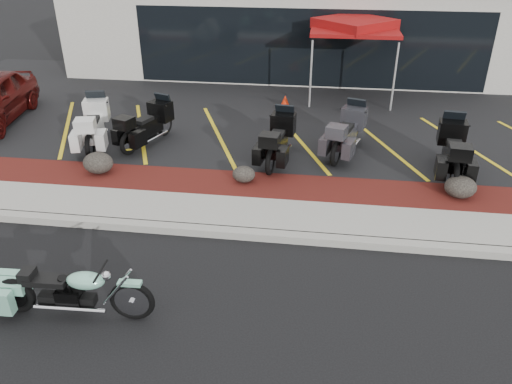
# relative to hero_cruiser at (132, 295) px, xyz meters

# --- Properties ---
(ground) EXTENTS (90.00, 90.00, 0.00)m
(ground) POSITION_rel_hero_cruiser_xyz_m (2.02, 1.53, -0.45)
(ground) COLOR black
(ground) RESTS_ON ground
(curb) EXTENTS (24.00, 0.25, 0.15)m
(curb) POSITION_rel_hero_cruiser_xyz_m (2.02, 2.43, -0.38)
(curb) COLOR gray
(curb) RESTS_ON ground
(sidewalk) EXTENTS (24.00, 1.20, 0.15)m
(sidewalk) POSITION_rel_hero_cruiser_xyz_m (2.02, 3.13, -0.38)
(sidewalk) COLOR gray
(sidewalk) RESTS_ON ground
(mulch_bed) EXTENTS (24.00, 1.20, 0.16)m
(mulch_bed) POSITION_rel_hero_cruiser_xyz_m (2.02, 4.33, -0.37)
(mulch_bed) COLOR #390F0D
(mulch_bed) RESTS_ON ground
(upper_lot) EXTENTS (26.00, 9.60, 0.15)m
(upper_lot) POSITION_rel_hero_cruiser_xyz_m (2.02, 9.73, -0.38)
(upper_lot) COLOR black
(upper_lot) RESTS_ON ground
(dealership_building) EXTENTS (18.00, 8.16, 4.00)m
(dealership_building) POSITION_rel_hero_cruiser_xyz_m (2.02, 16.00, 1.55)
(dealership_building) COLOR #AAA599
(dealership_building) RESTS_ON ground
(boulder_left) EXTENTS (0.70, 0.58, 0.49)m
(boulder_left) POSITION_rel_hero_cruiser_xyz_m (-2.43, 4.42, -0.04)
(boulder_left) COLOR black
(boulder_left) RESTS_ON mulch_bed
(boulder_mid) EXTENTS (0.51, 0.43, 0.36)m
(boulder_mid) POSITION_rel_hero_cruiser_xyz_m (0.97, 4.42, -0.11)
(boulder_mid) COLOR black
(boulder_mid) RESTS_ON mulch_bed
(boulder_right) EXTENTS (0.66, 0.55, 0.47)m
(boulder_right) POSITION_rel_hero_cruiser_xyz_m (5.59, 4.33, -0.06)
(boulder_right) COLOR black
(boulder_right) RESTS_ON mulch_bed
(hero_cruiser) EXTENTS (2.59, 0.76, 0.90)m
(hero_cruiser) POSITION_rel_hero_cruiser_xyz_m (0.00, 0.00, 0.00)
(hero_cruiser) COLOR #7EC5A7
(hero_cruiser) RESTS_ON ground
(touring_white) EXTENTS (1.35, 2.32, 1.27)m
(touring_white) POSITION_rel_hero_cruiser_xyz_m (-3.33, 6.64, 0.33)
(touring_white) COLOR silver
(touring_white) RESTS_ON upper_lot
(touring_black_front) EXTENTS (1.41, 2.17, 1.18)m
(touring_black_front) POSITION_rel_hero_cruiser_xyz_m (-1.61, 6.92, 0.29)
(touring_black_front) COLOR black
(touring_black_front) RESTS_ON upper_lot
(touring_black_mid) EXTENTS (1.04, 2.14, 1.20)m
(touring_black_mid) POSITION_rel_hero_cruiser_xyz_m (1.69, 6.38, 0.30)
(touring_black_mid) COLOR black
(touring_black_mid) RESTS_ON upper_lot
(touring_grey) EXTENTS (1.42, 2.25, 1.22)m
(touring_grey) POSITION_rel_hero_cruiser_xyz_m (3.47, 7.01, 0.31)
(touring_grey) COLOR #2E2E33
(touring_grey) RESTS_ON upper_lot
(touring_black_rear) EXTENTS (1.07, 2.27, 1.27)m
(touring_black_rear) POSITION_rel_hero_cruiser_xyz_m (5.69, 6.22, 0.33)
(touring_black_rear) COLOR black
(touring_black_rear) RESTS_ON upper_lot
(traffic_cone) EXTENTS (0.45, 0.45, 0.40)m
(traffic_cone) POSITION_rel_hero_cruiser_xyz_m (1.45, 9.66, -0.10)
(traffic_cone) COLOR red
(traffic_cone) RESTS_ON upper_lot
(popup_canopy) EXTENTS (3.56, 3.56, 2.51)m
(popup_canopy) POSITION_rel_hero_cruiser_xyz_m (3.46, 11.13, 1.97)
(popup_canopy) COLOR silver
(popup_canopy) RESTS_ON upper_lot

